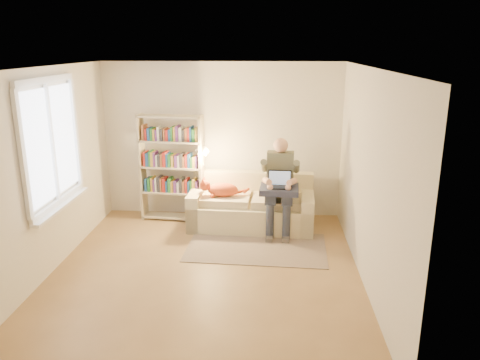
# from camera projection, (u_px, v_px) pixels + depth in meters

# --- Properties ---
(floor) EXTENTS (4.50, 4.50, 0.00)m
(floor) POSITION_uv_depth(u_px,v_px,m) (205.00, 272.00, 6.10)
(floor) COLOR olive
(floor) RESTS_ON ground
(ceiling) EXTENTS (4.00, 4.50, 0.02)m
(ceiling) POSITION_uv_depth(u_px,v_px,m) (201.00, 68.00, 5.37)
(ceiling) COLOR white
(ceiling) RESTS_ON wall_back
(wall_left) EXTENTS (0.02, 4.50, 2.60)m
(wall_left) POSITION_uv_depth(u_px,v_px,m) (45.00, 174.00, 5.86)
(wall_left) COLOR silver
(wall_left) RESTS_ON floor
(wall_right) EXTENTS (0.02, 4.50, 2.60)m
(wall_right) POSITION_uv_depth(u_px,v_px,m) (368.00, 179.00, 5.61)
(wall_right) COLOR silver
(wall_right) RESTS_ON floor
(wall_back) EXTENTS (4.00, 0.02, 2.60)m
(wall_back) POSITION_uv_depth(u_px,v_px,m) (222.00, 140.00, 7.89)
(wall_back) COLOR silver
(wall_back) RESTS_ON floor
(wall_front) EXTENTS (4.00, 0.02, 2.60)m
(wall_front) POSITION_uv_depth(u_px,v_px,m) (162.00, 256.00, 3.58)
(wall_front) COLOR silver
(wall_front) RESTS_ON floor
(window) EXTENTS (0.12, 1.52, 1.69)m
(window) POSITION_uv_depth(u_px,v_px,m) (56.00, 164.00, 6.03)
(window) COLOR white
(window) RESTS_ON wall_left
(sofa) EXTENTS (2.02, 0.99, 0.84)m
(sofa) POSITION_uv_depth(u_px,v_px,m) (251.00, 208.00, 7.58)
(sofa) COLOR beige
(sofa) RESTS_ON floor
(person) EXTENTS (0.44, 0.69, 1.48)m
(person) POSITION_uv_depth(u_px,v_px,m) (280.00, 181.00, 7.24)
(person) COLOR #6B6F5A
(person) RESTS_ON sofa
(cat) EXTENTS (0.75, 0.28, 0.27)m
(cat) POSITION_uv_depth(u_px,v_px,m) (221.00, 189.00, 7.42)
(cat) COLOR orange
(cat) RESTS_ON sofa
(blanket) EXTENTS (0.61, 0.51, 0.09)m
(blanket) POSITION_uv_depth(u_px,v_px,m) (280.00, 190.00, 7.12)
(blanket) COLOR #272C45
(blanket) RESTS_ON person
(laptop) EXTENTS (0.37, 0.31, 0.31)m
(laptop) POSITION_uv_depth(u_px,v_px,m) (281.00, 183.00, 7.11)
(laptop) COLOR black
(laptop) RESTS_ON blanket
(bookshelf) EXTENTS (1.18, 0.43, 1.78)m
(bookshelf) POSITION_uv_depth(u_px,v_px,m) (172.00, 163.00, 7.69)
(bookshelf) COLOR #C4B794
(bookshelf) RESTS_ON floor
(rug) EXTENTS (2.07, 1.28, 0.01)m
(rug) POSITION_uv_depth(u_px,v_px,m) (257.00, 247.00, 6.83)
(rug) COLOR gray
(rug) RESTS_ON floor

